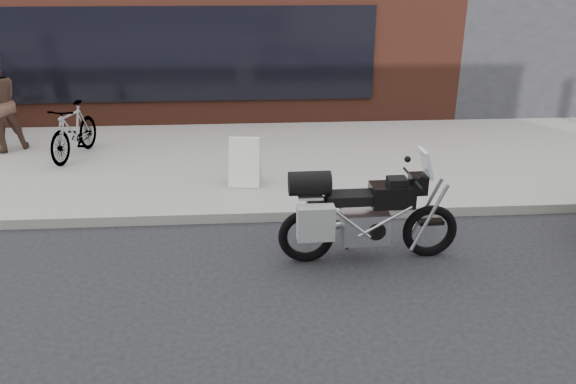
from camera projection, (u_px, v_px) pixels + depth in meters
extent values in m
cube|color=gray|center=(238.00, 154.00, 10.90)|extent=(44.00, 6.00, 0.15)
cube|color=#56271B|center=(170.00, 11.00, 16.43)|extent=(14.00, 10.00, 4.50)
cube|color=black|center=(143.00, 55.00, 11.98)|extent=(10.00, 0.08, 2.00)
torus|color=black|center=(306.00, 236.00, 6.98)|extent=(0.71, 0.13, 0.70)
torus|color=black|center=(430.00, 231.00, 7.11)|extent=(0.71, 0.13, 0.70)
cube|color=#B7B7BC|center=(365.00, 227.00, 7.01)|extent=(0.59, 0.33, 0.40)
cube|color=black|center=(392.00, 195.00, 6.88)|extent=(0.53, 0.35, 0.27)
cube|color=black|center=(350.00, 198.00, 6.84)|extent=(0.59, 0.31, 0.13)
cube|color=black|center=(320.00, 205.00, 6.84)|extent=(0.32, 0.24, 0.15)
cube|color=black|center=(418.00, 184.00, 6.85)|extent=(0.20, 0.26, 0.23)
cube|color=silver|center=(426.00, 163.00, 6.76)|extent=(0.16, 0.32, 0.35)
cylinder|color=black|center=(413.00, 178.00, 6.82)|extent=(0.05, 0.74, 0.03)
cube|color=#B7B7BC|center=(309.00, 195.00, 6.77)|extent=(0.30, 0.32, 0.03)
cube|color=gray|center=(316.00, 223.00, 6.62)|extent=(0.45, 0.20, 0.42)
cylinder|color=black|center=(310.00, 183.00, 6.72)|extent=(0.51, 0.31, 0.29)
cylinder|color=#B7B7BC|center=(329.00, 228.00, 7.15)|extent=(0.59, 0.10, 0.20)
imported|color=gray|center=(74.00, 131.00, 10.32)|extent=(0.82, 1.74, 1.01)
cube|color=white|center=(244.00, 163.00, 8.98)|extent=(0.52, 0.31, 0.79)
cube|color=white|center=(246.00, 159.00, 9.17)|extent=(0.52, 0.31, 0.79)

